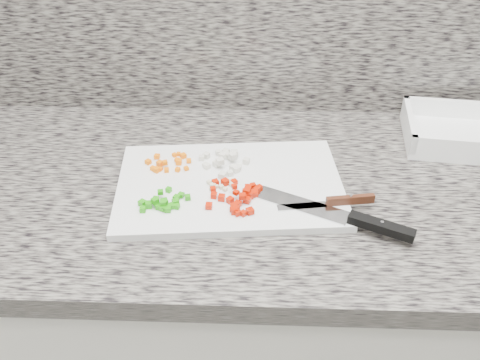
% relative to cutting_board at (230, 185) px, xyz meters
% --- Properties ---
extents(cabinet, '(3.92, 0.62, 0.86)m').
position_rel_cutting_board_xyz_m(cabinet, '(0.11, 0.03, -0.48)').
color(cabinet, white).
rests_on(cabinet, ground).
extents(countertop, '(3.96, 0.64, 0.04)m').
position_rel_cutting_board_xyz_m(countertop, '(0.11, 0.03, -0.03)').
color(countertop, slate).
rests_on(countertop, cabinet).
extents(cutting_board, '(0.45, 0.32, 0.01)m').
position_rel_cutting_board_xyz_m(cutting_board, '(0.00, 0.00, 0.00)').
color(cutting_board, white).
rests_on(cutting_board, countertop).
extents(carrot_pile, '(0.09, 0.07, 0.02)m').
position_rel_cutting_board_xyz_m(carrot_pile, '(-0.13, 0.06, 0.01)').
color(carrot_pile, orange).
rests_on(carrot_pile, cutting_board).
extents(onion_pile, '(0.10, 0.10, 0.02)m').
position_rel_cutting_board_xyz_m(onion_pile, '(-0.01, 0.07, 0.01)').
color(onion_pile, beige).
rests_on(onion_pile, cutting_board).
extents(green_pepper_pile, '(0.09, 0.07, 0.02)m').
position_rel_cutting_board_xyz_m(green_pepper_pile, '(-0.12, -0.08, 0.01)').
color(green_pepper_pile, '#22920D').
rests_on(green_pepper_pile, cutting_board).
extents(red_pepper_pile, '(0.10, 0.11, 0.02)m').
position_rel_cutting_board_xyz_m(red_pepper_pile, '(0.02, -0.05, 0.01)').
color(red_pepper_pile, '#B71702').
rests_on(red_pepper_pile, cutting_board).
extents(garlic_pile, '(0.05, 0.06, 0.01)m').
position_rel_cutting_board_xyz_m(garlic_pile, '(-0.02, -0.01, 0.01)').
color(garlic_pile, beige).
rests_on(garlic_pile, cutting_board).
extents(chef_knife, '(0.27, 0.15, 0.02)m').
position_rel_cutting_board_xyz_m(chef_knife, '(0.22, -0.11, 0.01)').
color(chef_knife, silver).
rests_on(chef_knife, cutting_board).
extents(paring_knife, '(0.18, 0.04, 0.02)m').
position_rel_cutting_board_xyz_m(paring_knife, '(0.20, -0.06, 0.01)').
color(paring_knife, silver).
rests_on(paring_knife, cutting_board).
extents(tray, '(0.28, 0.22, 0.05)m').
position_rel_cutting_board_xyz_m(tray, '(0.50, 0.19, 0.01)').
color(tray, white).
rests_on(tray, countertop).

